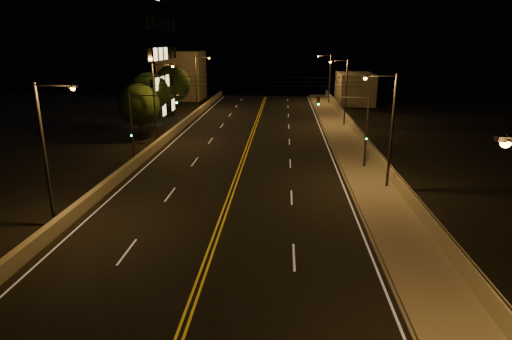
# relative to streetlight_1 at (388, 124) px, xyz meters

# --- Properties ---
(road) EXTENTS (18.00, 120.00, 0.02)m
(road) POSITION_rel_streetlight_1_xyz_m (-11.51, -1.77, -5.05)
(road) COLOR black
(road) RESTS_ON ground
(sidewalk) EXTENTS (3.60, 120.00, 0.30)m
(sidewalk) POSITION_rel_streetlight_1_xyz_m (-0.71, -1.77, -4.91)
(sidewalk) COLOR slate
(sidewalk) RESTS_ON ground
(curb) EXTENTS (0.14, 120.00, 0.15)m
(curb) POSITION_rel_streetlight_1_xyz_m (-2.58, -1.77, -4.98)
(curb) COLOR slate
(curb) RESTS_ON ground
(parapet_wall) EXTENTS (0.30, 120.00, 1.00)m
(parapet_wall) POSITION_rel_streetlight_1_xyz_m (0.94, -1.77, -4.26)
(parapet_wall) COLOR gray
(parapet_wall) RESTS_ON sidewalk
(jersey_barrier) EXTENTS (0.45, 120.00, 0.89)m
(jersey_barrier) POSITION_rel_streetlight_1_xyz_m (-20.95, -1.77, -4.61)
(jersey_barrier) COLOR gray
(jersey_barrier) RESTS_ON ground
(distant_building_right) EXTENTS (6.00, 10.00, 5.46)m
(distant_building_right) POSITION_rel_streetlight_1_xyz_m (4.99, 47.67, -2.33)
(distant_building_right) COLOR gray
(distant_building_right) RESTS_ON ground
(distant_building_left) EXTENTS (8.00, 8.00, 9.12)m
(distant_building_left) POSITION_rel_streetlight_1_xyz_m (-27.51, 51.88, -0.50)
(distant_building_left) COLOR gray
(distant_building_left) RESTS_ON ground
(parapet_rail) EXTENTS (0.06, 120.00, 0.06)m
(parapet_rail) POSITION_rel_streetlight_1_xyz_m (0.94, -1.77, -3.73)
(parapet_rail) COLOR black
(parapet_rail) RESTS_ON parapet_wall
(lane_markings) EXTENTS (17.32, 116.00, 0.00)m
(lane_markings) POSITION_rel_streetlight_1_xyz_m (-11.51, -1.85, -5.04)
(lane_markings) COLOR silver
(lane_markings) RESTS_ON road
(streetlight_1) EXTENTS (2.55, 0.28, 8.71)m
(streetlight_1) POSITION_rel_streetlight_1_xyz_m (0.00, 0.00, 0.00)
(streetlight_1) COLOR #2D2D33
(streetlight_1) RESTS_ON ground
(streetlight_2) EXTENTS (2.55, 0.28, 8.71)m
(streetlight_2) POSITION_rel_streetlight_1_xyz_m (0.00, 25.00, 0.00)
(streetlight_2) COLOR #2D2D33
(streetlight_2) RESTS_ON ground
(streetlight_3) EXTENTS (2.55, 0.28, 8.71)m
(streetlight_3) POSITION_rel_streetlight_1_xyz_m (0.00, 45.98, 0.00)
(streetlight_3) COLOR #2D2D33
(streetlight_3) RESTS_ON ground
(streetlight_4) EXTENTS (2.55, 0.28, 8.71)m
(streetlight_4) POSITION_rel_streetlight_1_xyz_m (-21.42, -8.12, 0.00)
(streetlight_4) COLOR #2D2D33
(streetlight_4) RESTS_ON ground
(streetlight_5) EXTENTS (2.55, 0.28, 8.71)m
(streetlight_5) POSITION_rel_streetlight_1_xyz_m (-21.42, 14.00, 0.00)
(streetlight_5) COLOR #2D2D33
(streetlight_5) RESTS_ON ground
(streetlight_6) EXTENTS (2.55, 0.28, 8.71)m
(streetlight_6) POSITION_rel_streetlight_1_xyz_m (-21.42, 36.50, 0.00)
(streetlight_6) COLOR #2D2D33
(streetlight_6) RESTS_ON ground
(traffic_signal_right) EXTENTS (5.11, 0.31, 6.56)m
(traffic_signal_right) POSITION_rel_streetlight_1_xyz_m (-1.47, 5.36, -0.95)
(traffic_signal_right) COLOR #2D2D33
(traffic_signal_right) RESTS_ON ground
(traffic_signal_left) EXTENTS (5.11, 0.31, 6.56)m
(traffic_signal_left) POSITION_rel_streetlight_1_xyz_m (-20.35, 5.36, -0.95)
(traffic_signal_left) COLOR #2D2D33
(traffic_signal_left) RESTS_ON ground
(overhead_wires) EXTENTS (22.00, 0.03, 0.83)m
(overhead_wires) POSITION_rel_streetlight_1_xyz_m (-11.51, 7.73, 2.34)
(overhead_wires) COLOR black
(building_tower) EXTENTS (24.00, 15.00, 30.85)m
(building_tower) POSITION_rel_streetlight_1_xyz_m (-35.94, 26.59, 9.79)
(building_tower) COLOR gray
(building_tower) RESTS_ON ground
(tree_0) EXTENTS (4.71, 4.71, 6.38)m
(tree_0) POSITION_rel_streetlight_1_xyz_m (-24.12, 15.94, -1.04)
(tree_0) COLOR black
(tree_0) RESTS_ON ground
(tree_1) EXTENTS (5.17, 5.17, 7.01)m
(tree_1) POSITION_rel_streetlight_1_xyz_m (-25.65, 24.85, -0.64)
(tree_1) COLOR black
(tree_1) RESTS_ON ground
(tree_2) EXTENTS (5.49, 5.49, 7.44)m
(tree_2) POSITION_rel_streetlight_1_xyz_m (-24.81, 33.82, -0.37)
(tree_2) COLOR black
(tree_2) RESTS_ON ground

